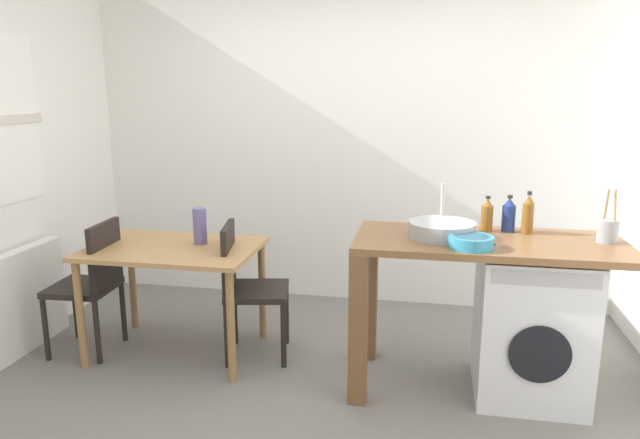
{
  "coord_description": "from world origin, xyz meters",
  "views": [
    {
      "loc": [
        0.65,
        -2.93,
        1.75
      ],
      "look_at": [
        0.0,
        0.45,
        0.97
      ],
      "focal_mm": 32.39,
      "sensor_mm": 36.0,
      "label": 1
    }
  ],
  "objects_px": {
    "washing_machine": "(531,324)",
    "vase": "(200,226)",
    "bottle_clear_small": "(528,215)",
    "mixing_bowl": "(471,241)",
    "dining_table": "(174,261)",
    "chair_person_seat": "(92,280)",
    "bottle_tall_green": "(487,215)",
    "bottle_squat_brown": "(509,215)",
    "chair_opposite": "(246,283)",
    "utensil_crock": "(608,230)"
  },
  "relations": [
    {
      "from": "dining_table",
      "to": "vase",
      "type": "relative_size",
      "value": 4.55
    },
    {
      "from": "utensil_crock",
      "to": "vase",
      "type": "bearing_deg",
      "value": 175.75
    },
    {
      "from": "chair_opposite",
      "to": "mixing_bowl",
      "type": "bearing_deg",
      "value": 63.93
    },
    {
      "from": "chair_opposite",
      "to": "bottle_squat_brown",
      "type": "bearing_deg",
      "value": 80.42
    },
    {
      "from": "bottle_tall_green",
      "to": "bottle_clear_small",
      "type": "xyz_separation_m",
      "value": [
        0.23,
        -0.01,
        0.02
      ]
    },
    {
      "from": "dining_table",
      "to": "chair_person_seat",
      "type": "xyz_separation_m",
      "value": [
        -0.55,
        -0.1,
        -0.14
      ]
    },
    {
      "from": "washing_machine",
      "to": "bottle_clear_small",
      "type": "distance_m",
      "value": 0.63
    },
    {
      "from": "chair_opposite",
      "to": "bottle_tall_green",
      "type": "relative_size",
      "value": 4.21
    },
    {
      "from": "chair_opposite",
      "to": "vase",
      "type": "distance_m",
      "value": 0.49
    },
    {
      "from": "bottle_clear_small",
      "to": "vase",
      "type": "relative_size",
      "value": 1.04
    },
    {
      "from": "bottle_tall_green",
      "to": "bottle_squat_brown",
      "type": "distance_m",
      "value": 0.13
    },
    {
      "from": "dining_table",
      "to": "mixing_bowl",
      "type": "distance_m",
      "value": 1.92
    },
    {
      "from": "bottle_squat_brown",
      "to": "washing_machine",
      "type": "bearing_deg",
      "value": -57.67
    },
    {
      "from": "bottle_tall_green",
      "to": "bottle_clear_small",
      "type": "bearing_deg",
      "value": -3.32
    },
    {
      "from": "chair_opposite",
      "to": "bottle_clear_small",
      "type": "distance_m",
      "value": 1.81
    },
    {
      "from": "mixing_bowl",
      "to": "chair_opposite",
      "type": "bearing_deg",
      "value": 165.14
    },
    {
      "from": "chair_person_seat",
      "to": "mixing_bowl",
      "type": "height_order",
      "value": "mixing_bowl"
    },
    {
      "from": "dining_table",
      "to": "bottle_tall_green",
      "type": "height_order",
      "value": "bottle_tall_green"
    },
    {
      "from": "chair_opposite",
      "to": "bottle_squat_brown",
      "type": "height_order",
      "value": "bottle_squat_brown"
    },
    {
      "from": "bottle_tall_green",
      "to": "bottle_clear_small",
      "type": "relative_size",
      "value": 0.85
    },
    {
      "from": "chair_opposite",
      "to": "washing_machine",
      "type": "bearing_deg",
      "value": 73.27
    },
    {
      "from": "washing_machine",
      "to": "bottle_squat_brown",
      "type": "height_order",
      "value": "bottle_squat_brown"
    },
    {
      "from": "chair_opposite",
      "to": "vase",
      "type": "height_order",
      "value": "vase"
    },
    {
      "from": "dining_table",
      "to": "chair_person_seat",
      "type": "bearing_deg",
      "value": -170.02
    },
    {
      "from": "dining_table",
      "to": "chair_opposite",
      "type": "bearing_deg",
      "value": 4.26
    },
    {
      "from": "mixing_bowl",
      "to": "utensil_crock",
      "type": "relative_size",
      "value": 0.79
    },
    {
      "from": "bottle_squat_brown",
      "to": "bottle_clear_small",
      "type": "height_order",
      "value": "bottle_clear_small"
    },
    {
      "from": "washing_machine",
      "to": "bottle_tall_green",
      "type": "relative_size",
      "value": 4.03
    },
    {
      "from": "mixing_bowl",
      "to": "utensil_crock",
      "type": "bearing_deg",
      "value": 18.59
    },
    {
      "from": "washing_machine",
      "to": "vase",
      "type": "relative_size",
      "value": 3.56
    },
    {
      "from": "bottle_tall_green",
      "to": "vase",
      "type": "distance_m",
      "value": 1.83
    },
    {
      "from": "washing_machine",
      "to": "bottle_clear_small",
      "type": "bearing_deg",
      "value": 100.3
    },
    {
      "from": "bottle_tall_green",
      "to": "bottle_squat_brown",
      "type": "bearing_deg",
      "value": 7.38
    },
    {
      "from": "mixing_bowl",
      "to": "utensil_crock",
      "type": "xyz_separation_m",
      "value": [
        0.74,
        0.25,
        0.03
      ]
    },
    {
      "from": "dining_table",
      "to": "vase",
      "type": "bearing_deg",
      "value": 33.69
    },
    {
      "from": "washing_machine",
      "to": "utensil_crock",
      "type": "relative_size",
      "value": 2.87
    },
    {
      "from": "dining_table",
      "to": "washing_machine",
      "type": "height_order",
      "value": "washing_machine"
    },
    {
      "from": "bottle_clear_small",
      "to": "mixing_bowl",
      "type": "xyz_separation_m",
      "value": [
        -0.34,
        -0.38,
        -0.08
      ]
    },
    {
      "from": "bottle_squat_brown",
      "to": "vase",
      "type": "height_order",
      "value": "bottle_squat_brown"
    },
    {
      "from": "chair_person_seat",
      "to": "vase",
      "type": "relative_size",
      "value": 3.72
    },
    {
      "from": "washing_machine",
      "to": "utensil_crock",
      "type": "height_order",
      "value": "utensil_crock"
    },
    {
      "from": "bottle_tall_green",
      "to": "bottle_squat_brown",
      "type": "xyz_separation_m",
      "value": [
        0.13,
        0.02,
        0.0
      ]
    },
    {
      "from": "dining_table",
      "to": "utensil_crock",
      "type": "distance_m",
      "value": 2.63
    },
    {
      "from": "mixing_bowl",
      "to": "washing_machine",
      "type": "bearing_deg",
      "value": 27.74
    },
    {
      "from": "dining_table",
      "to": "bottle_clear_small",
      "type": "bearing_deg",
      "value": 1.35
    },
    {
      "from": "bottle_clear_small",
      "to": "washing_machine",
      "type": "bearing_deg",
      "value": -79.7
    },
    {
      "from": "chair_person_seat",
      "to": "mixing_bowl",
      "type": "relative_size",
      "value": 3.78
    },
    {
      "from": "bottle_clear_small",
      "to": "mixing_bowl",
      "type": "distance_m",
      "value": 0.52
    },
    {
      "from": "chair_person_seat",
      "to": "bottle_squat_brown",
      "type": "bearing_deg",
      "value": -89.2
    },
    {
      "from": "dining_table",
      "to": "bottle_squat_brown",
      "type": "bearing_deg",
      "value": 2.23
    }
  ]
}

